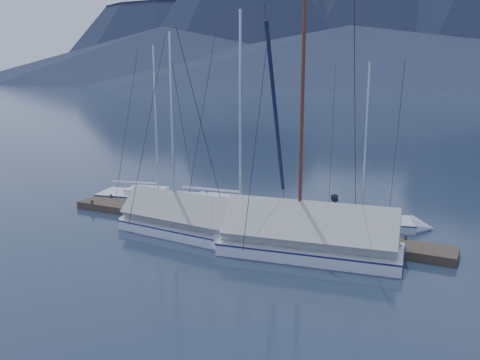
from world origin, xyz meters
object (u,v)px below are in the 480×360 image
object	(u,v)px
sailboat_covered_far	(173,222)
person	(335,215)
sailboat_open_right	(371,224)
sailboat_open_mid	(251,213)
sailboat_covered_near	(295,241)
sailboat_open_left	(167,200)

from	to	relation	value
sailboat_covered_far	person	distance (m)	6.98
sailboat_open_right	sailboat_covered_far	distance (m)	8.88
sailboat_open_mid	sailboat_covered_near	distance (m)	5.27
sailboat_open_left	sailboat_open_right	world-z (taller)	sailboat_open_left
sailboat_open_left	sailboat_open_mid	bearing A→B (deg)	-4.92
sailboat_covered_near	sailboat_covered_far	distance (m)	5.71
sailboat_open_mid	sailboat_covered_near	world-z (taller)	sailboat_open_mid
sailboat_open_left	sailboat_covered_near	world-z (taller)	sailboat_covered_near
sailboat_covered_near	sailboat_covered_far	xyz separation A→B (m)	(-5.71, 0.15, -0.06)
sailboat_covered_far	person	bearing A→B (deg)	13.28
sailboat_open_mid	person	distance (m)	5.23
sailboat_open_mid	sailboat_covered_far	size ratio (longest dim) A/B	1.14
sailboat_covered_near	sailboat_covered_far	world-z (taller)	sailboat_covered_near
person	sailboat_covered_near	bearing A→B (deg)	152.52
sailboat_covered_far	person	xyz separation A→B (m)	(6.75, 1.59, 0.76)
sailboat_open_right	person	distance (m)	3.35
sailboat_open_left	sailboat_open_right	bearing A→B (deg)	3.14
sailboat_open_mid	person	xyz separation A→B (m)	(4.71, -2.03, 1.03)
sailboat_covered_near	person	world-z (taller)	sailboat_covered_near
sailboat_open_mid	person	world-z (taller)	sailboat_open_mid
sailboat_open_left	sailboat_covered_near	xyz separation A→B (m)	(8.89, -4.23, 0.35)
sailboat_covered_far	sailboat_open_mid	bearing A→B (deg)	60.61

